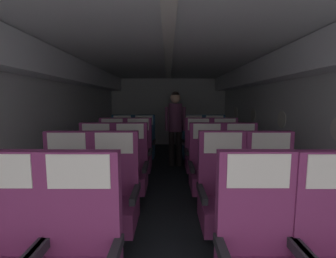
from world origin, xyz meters
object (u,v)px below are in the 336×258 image
object	(u,v)px
seat_d_right_aisle	(226,155)
seat_e_left_aisle	(144,145)
seat_e_right_window	(194,145)
flight_attendant	(176,121)
seat_e_right_aisle	(215,145)
seat_c_left_aisle	(130,171)
seat_c_right_aisle	(242,171)
seat_d_left_aisle	(139,155)
seat_d_right_window	(199,155)
seat_d_left_window	(112,155)
seat_c_right_window	(208,171)
seat_b_left_aisle	(114,198)
seat_b_right_window	(224,198)
seat_e_left_window	(123,145)
seat_b_right_aisle	(273,199)
seat_c_left_window	(96,171)
seat_b_left_window	(66,199)

from	to	relation	value
seat_d_right_aisle	seat_e_left_aisle	distance (m)	1.72
seat_d_right_aisle	seat_e_right_window	xyz separation A→B (m)	(-0.45, 0.87, 0.00)
seat_e_left_aisle	flight_attendant	bearing A→B (deg)	3.52
seat_d_right_aisle	seat_e_right_window	size ratio (longest dim) A/B	1.00
seat_e_right_aisle	flight_attendant	xyz separation A→B (m)	(-0.82, 0.06, 0.50)
seat_c_left_aisle	seat_c_right_aisle	bearing A→B (deg)	-0.24
seat_d_left_aisle	seat_d_right_window	bearing A→B (deg)	-0.07
seat_d_left_window	seat_e_right_aisle	bearing A→B (deg)	24.69
seat_c_left_aisle	seat_c_right_window	bearing A→B (deg)	-0.25
seat_b_left_aisle	seat_e_right_window	world-z (taller)	same
seat_d_left_aisle	seat_b_right_window	bearing A→B (deg)	-59.33
seat_d_right_aisle	seat_e_left_window	xyz separation A→B (m)	(-1.92, 0.86, 0.00)
seat_b_right_aisle	seat_e_left_window	size ratio (longest dim) A/B	1.00
seat_d_left_aisle	seat_e_right_aisle	distance (m)	1.72
seat_c_left_aisle	seat_d_left_window	xyz separation A→B (m)	(-0.45, 0.87, 0.00)
seat_d_left_window	seat_e_left_window	distance (m)	0.88
seat_e_left_window	flight_attendant	bearing A→B (deg)	3.32
seat_c_right_aisle	seat_d_left_window	distance (m)	2.10
seat_b_right_window	seat_c_left_aisle	size ratio (longest dim) A/B	1.00
seat_b_right_aisle	seat_c_left_window	xyz separation A→B (m)	(-1.93, 0.87, 0.00)
seat_b_right_aisle	seat_e_left_aisle	size ratio (longest dim) A/B	1.00
seat_c_left_window	seat_d_left_window	xyz separation A→B (m)	(0.00, 0.88, 0.00)
seat_b_left_window	seat_c_right_aisle	world-z (taller)	same
seat_e_left_window	seat_e_right_window	distance (m)	1.48
seat_c_left_aisle	seat_d_right_window	world-z (taller)	same
seat_d_left_aisle	flight_attendant	xyz separation A→B (m)	(0.66, 0.93, 0.50)
seat_d_right_aisle	seat_d_right_window	world-z (taller)	same
flight_attendant	seat_b_right_aisle	bearing A→B (deg)	-83.21
seat_b_left_aisle	seat_c_left_aisle	size ratio (longest dim) A/B	1.00
seat_d_left_aisle	seat_e_right_aisle	bearing A→B (deg)	30.44
seat_c_left_aisle	seat_e_right_window	bearing A→B (deg)	59.67
seat_c_right_window	seat_d_right_window	xyz separation A→B (m)	(0.01, 0.89, 0.00)
seat_b_right_aisle	seat_d_left_window	xyz separation A→B (m)	(-1.92, 1.75, 0.00)
seat_b_right_window	seat_e_right_window	distance (m)	2.61
seat_d_right_aisle	flight_attendant	size ratio (longest dim) A/B	0.69
seat_b_left_window	seat_d_right_aisle	bearing A→B (deg)	42.30
seat_c_right_window	seat_e_left_window	xyz separation A→B (m)	(-1.47, 1.75, 0.00)
seat_b_left_aisle	seat_d_right_aisle	xyz separation A→B (m)	(1.48, 1.75, 0.00)
seat_d_left_window	seat_d_right_window	size ratio (longest dim) A/B	1.00
seat_d_left_aisle	seat_e_right_window	distance (m)	1.35
seat_d_left_aisle	seat_d_right_aisle	bearing A→B (deg)	0.03
seat_b_right_aisle	seat_b_right_window	bearing A→B (deg)	177.38
flight_attendant	seat_b_right_window	bearing A→B (deg)	-92.24
seat_e_left_window	seat_c_right_aisle	bearing A→B (deg)	-42.53
seat_d_left_aisle	seat_e_right_aisle	xyz separation A→B (m)	(1.48, 0.87, 0.00)
seat_b_right_window	seat_e_right_aisle	world-z (taller)	same
seat_b_right_aisle	seat_d_left_aisle	world-z (taller)	same
seat_d_right_aisle	seat_c_left_aisle	bearing A→B (deg)	-149.00
seat_e_left_aisle	flight_attendant	distance (m)	0.82
seat_d_right_window	seat_b_right_window	bearing A→B (deg)	-89.88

